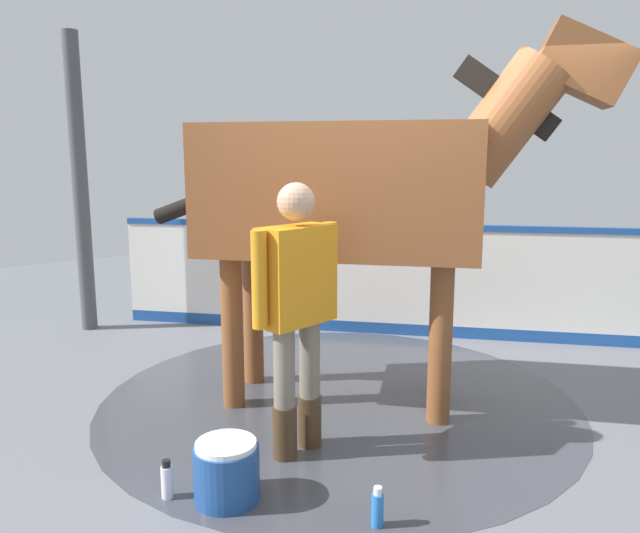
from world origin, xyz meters
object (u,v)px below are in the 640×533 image
object	(u,v)px
wash_bucket	(227,471)
horse	(357,190)
bottle_spray	(378,508)
handler	(297,301)
bottle_shampoo	(167,481)

from	to	relation	value
wash_bucket	horse	bearing A→B (deg)	23.30
horse	bottle_spray	bearing A→B (deg)	-77.96
bottle_spray	handler	bearing A→B (deg)	80.96
bottle_shampoo	bottle_spray	distance (m)	1.14
wash_bucket	bottle_shampoo	distance (m)	0.33
handler	bottle_shampoo	xyz separation A→B (m)	(-0.87, -0.01, -0.86)
horse	wash_bucket	xyz separation A→B (m)	(-1.42, -0.61, -1.42)
wash_bucket	handler	bearing A→B (deg)	19.42
handler	wash_bucket	size ratio (longest dim) A/B	4.73
horse	bottle_spray	xyz separation A→B (m)	(-0.95, -1.28, -1.48)
horse	handler	world-z (taller)	horse
horse	bottle_shampoo	bearing A→B (deg)	-117.96
horse	wash_bucket	world-z (taller)	horse
handler	bottle_spray	xyz separation A→B (m)	(-0.14, -0.89, -0.87)
wash_bucket	bottle_shampoo	size ratio (longest dim) A/B	1.62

